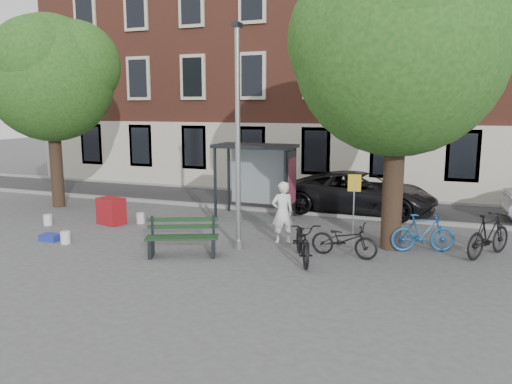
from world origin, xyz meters
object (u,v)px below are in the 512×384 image
object	(u,v)px
bike_d	(489,235)
red_stand	(111,211)
bus_shelter	(267,164)
painter	(282,212)
notice_sign	(354,194)
bench	(182,239)
lamppost	(238,150)
bike_c	(303,241)
bike_a	(344,240)
bike_b	(423,233)
car_dark	(360,193)

from	to	relation	value
bike_d	red_stand	size ratio (longest dim) A/B	2.19
bus_shelter	painter	distance (m)	3.63
notice_sign	bench	bearing A→B (deg)	-159.61
lamppost	notice_sign	xyz separation A→B (m)	(3.00, 1.15, -1.23)
notice_sign	bike_c	bearing A→B (deg)	-129.92
lamppost	bike_a	size ratio (longest dim) A/B	3.42
notice_sign	bike_b	bearing A→B (deg)	1.02
painter	bike_a	distance (m)	2.14
bike_c	bike_b	bearing A→B (deg)	11.75
bike_b	red_stand	bearing A→B (deg)	71.30
bike_b	bike_c	xyz separation A→B (m)	(-2.86, -1.98, 0.01)
lamppost	car_dark	world-z (taller)	lamppost
bike_b	bike_d	size ratio (longest dim) A/B	0.89
painter	bench	distance (m)	3.05
bike_b	bike_d	world-z (taller)	bike_d
bike_a	red_stand	bearing A→B (deg)	88.97
bike_a	car_dark	world-z (taller)	car_dark
bike_c	car_dark	bearing A→B (deg)	63.30
car_dark	red_stand	xyz separation A→B (m)	(-7.60, -4.79, -0.32)
bike_a	red_stand	distance (m)	8.15
bike_a	bench	bearing A→B (deg)	114.79
bike_b	bike_a	bearing A→B (deg)	102.30
bike_c	bike_a	bearing A→B (deg)	15.88
bus_shelter	bike_d	distance (m)	7.66
bike_a	lamppost	bearing A→B (deg)	100.58
car_dark	red_stand	bearing A→B (deg)	124.56
bike_d	notice_sign	xyz separation A→B (m)	(-3.50, -0.44, 0.96)
bus_shelter	bike_d	xyz separation A→B (m)	(7.11, -2.51, -1.33)
lamppost	bike_c	distance (m)	3.04
lamppost	bike_b	world-z (taller)	lamppost
bus_shelter	bench	distance (m)	5.48
bike_a	bike_d	xyz separation A→B (m)	(3.57, 1.35, 0.12)
bike_a	notice_sign	world-z (taller)	notice_sign
painter	bench	bearing A→B (deg)	8.41
painter	bike_c	size ratio (longest dim) A/B	0.88
lamppost	bike_a	world-z (taller)	lamppost
lamppost	bus_shelter	distance (m)	4.24
painter	bench	world-z (taller)	painter
bike_a	car_dark	xyz separation A→B (m)	(-0.49, 5.76, 0.30)
bike_a	car_dark	distance (m)	5.78
bus_shelter	red_stand	xyz separation A→B (m)	(-4.55, -2.89, -1.47)
bike_c	car_dark	world-z (taller)	car_dark
car_dark	bike_b	bearing A→B (deg)	-149.45
car_dark	notice_sign	world-z (taller)	notice_sign
bench	bike_b	distance (m)	6.55
painter	notice_sign	world-z (taller)	notice_sign
bike_b	bike_d	xyz separation A→B (m)	(1.64, 0.12, 0.06)
bike_b	notice_sign	bearing A→B (deg)	79.60
red_stand	painter	bearing A→B (deg)	-2.00
painter	bike_b	xyz separation A→B (m)	(3.89, 0.48, -0.38)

